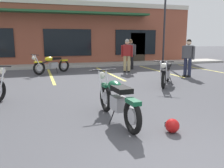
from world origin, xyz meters
name	(u,v)px	position (x,y,z in m)	size (l,w,h in m)	color
ground_plane	(112,99)	(0.00, 4.04, 0.00)	(80.00, 80.00, 0.00)	#47474C
sidewalk_kerb	(70,65)	(0.00, 12.58, 0.07)	(22.00, 1.80, 0.14)	#A8A59E
brick_storefront_building	(63,34)	(0.00, 16.13, 2.04)	(17.70, 6.59, 4.08)	brown
painted_stall_lines	(81,74)	(0.00, 8.98, 0.00)	(14.08, 4.80, 0.01)	#DBCC4C
motorcycle_foreground_classic	(117,99)	(-0.45, 2.27, 0.46)	(0.66, 2.11, 0.98)	black
motorcycle_silver_naked	(52,64)	(-1.29, 9.78, 0.46)	(1.87, 1.33, 0.98)	black
motorcycle_blue_standard	(166,73)	(2.54, 5.41, 0.46)	(1.47, 1.80, 0.98)	black
person_in_black_shirt	(188,56)	(4.46, 6.83, 0.95)	(0.40, 0.57, 1.68)	black
person_in_shorts_foreground	(127,54)	(2.39, 9.01, 0.95)	(0.58, 0.39, 1.68)	black
person_by_back_row	(130,52)	(3.03, 10.11, 0.95)	(0.55, 0.43, 1.68)	black
helmet_on_pavement	(172,126)	(0.31, 1.36, 0.13)	(0.26, 0.26, 0.26)	#B71414
parking_lot_lamp_post	(166,15)	(5.88, 11.37, 3.16)	(0.24, 0.76, 4.87)	#2D2D33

